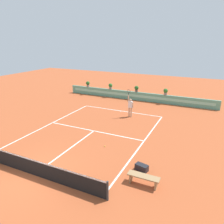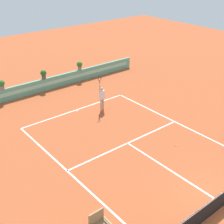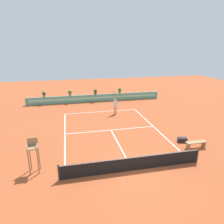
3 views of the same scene
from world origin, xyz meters
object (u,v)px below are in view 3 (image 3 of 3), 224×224
Objects in this scene: gear_bag at (182,140)px; potted_plant_centre at (95,92)px; potted_plant_right at (120,90)px; potted_plant_left at (70,93)px; tennis_player at (115,105)px; tennis_ball_near_baseline at (139,137)px; potted_plant_far_left at (44,94)px; bench_courtside at (196,143)px; umpire_chair at (33,151)px.

potted_plant_centre is at bearing 110.54° from gear_bag.
potted_plant_right is 1.00× the size of potted_plant_left.
tennis_ball_near_baseline is at bearing -84.78° from tennis_player.
potted_plant_far_left is at bearing 180.00° from potted_plant_left.
bench_courtside is 1.23m from gear_bag.
gear_bag is 13.68m from potted_plant_right.
potted_plant_centre is at bearing 68.83° from umpire_chair.
potted_plant_right is 10.01m from potted_plant_far_left.
potted_plant_far_left is (-8.61, 11.94, 1.38)m from tennis_ball_near_baseline.
tennis_player is at bearing 114.69° from bench_courtside.
umpire_chair is 11.90m from tennis_player.
gear_bag is at bearing -64.89° from tennis_player.
potted_plant_left reaches higher than tennis_ball_near_baseline.
umpire_chair is at bearing -111.17° from potted_plant_centre.
umpire_chair reaches higher than potted_plant_right.
tennis_player is 3.57× the size of potted_plant_far_left.
umpire_chair is 11.42m from bench_courtside.
tennis_ball_near_baseline is 13.16m from potted_plant_left.
umpire_chair is 11.10m from gear_bag.
tennis_player reaches higher than gear_bag.
potted_plant_far_left is at bearing 130.88° from gear_bag.
potted_plant_left is at bearing 114.13° from tennis_ball_near_baseline.
bench_courtside is 23.53× the size of tennis_ball_near_baseline.
potted_plant_right is (1.98, 5.70, 0.36)m from tennis_player.
gear_bag is 17.92m from potted_plant_far_left.
umpire_chair is 2.96× the size of potted_plant_right.
bench_courtside is at bearing -37.32° from tennis_ball_near_baseline.
potted_plant_centre and potted_plant_left have the same top height.
potted_plant_left is (3.26, 0.00, 0.00)m from potted_plant_far_left.
bench_courtside is at bearing -50.32° from potted_plant_far_left.
bench_courtside is 2.21× the size of potted_plant_right.
bench_courtside is 14.84m from potted_plant_right.
potted_plant_far_left is (-8.04, 5.70, 0.36)m from tennis_player.
gear_bag reaches higher than tennis_ball_near_baseline.
gear_bag is at bearing -26.95° from tennis_ball_near_baseline.
potted_plant_left is (-5.35, 11.94, 1.38)m from tennis_ball_near_baseline.
gear_bag is at bearing -69.46° from potted_plant_centre.
bench_courtside is at bearing -81.71° from potted_plant_right.
potted_plant_right reaches higher than gear_bag.
potted_plant_left is at bearing 121.99° from gear_bag.
tennis_player is (7.26, 9.43, -0.29)m from umpire_chair.
potted_plant_right is (-2.13, 14.65, 1.04)m from bench_courtside.
potted_plant_far_left reaches higher than bench_courtside.
umpire_chair reaches higher than gear_bag.
tennis_ball_near_baseline is at bearing -54.23° from potted_plant_far_left.
potted_plant_right is at bearing 0.00° from potted_plant_centre.
potted_plant_centre reaches higher than tennis_ball_near_baseline.
tennis_ball_near_baseline is 0.09× the size of potted_plant_far_left.
tennis_ball_near_baseline is (-3.09, 1.57, -0.15)m from gear_bag.
potted_plant_right is at bearing 0.00° from potted_plant_far_left.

